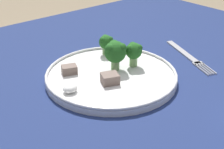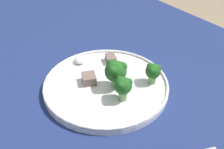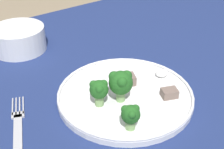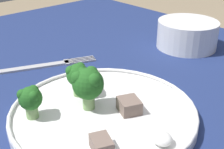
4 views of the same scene
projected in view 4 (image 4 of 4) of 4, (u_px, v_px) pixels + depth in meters
The scene contains 9 objects.
dinner_plate at pixel (103, 113), 0.46m from camera, with size 0.27×0.27×0.02m.
fork at pixel (47, 65), 0.63m from camera, with size 0.09×0.19×0.00m.
cream_bowl at pixel (187, 35), 0.71m from camera, with size 0.14×0.14×0.06m.
broccoli_floret_near_rim_left at pixel (88, 83), 0.45m from camera, with size 0.05×0.05×0.06m.
broccoli_floret_center_left at pixel (30, 99), 0.43m from camera, with size 0.03×0.03×0.05m.
broccoli_floret_back_left at pixel (78, 75), 0.49m from camera, with size 0.04×0.04×0.05m.
meat_slice_front_slice at pixel (101, 145), 0.38m from camera, with size 0.04×0.03×0.02m.
meat_slice_middle_slice at pixel (128, 106), 0.45m from camera, with size 0.04×0.04×0.02m.
sauce_dollop at pixel (162, 138), 0.39m from camera, with size 0.03×0.03×0.02m.
Camera 4 is at (0.26, -0.28, 1.04)m, focal length 50.00 mm.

